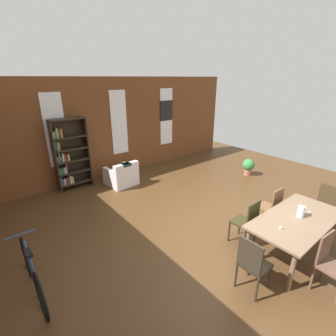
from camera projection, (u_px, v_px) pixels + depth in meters
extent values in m
plane|color=#4F341C|center=(225.00, 232.00, 5.16)|extent=(11.61, 11.61, 0.00)
cube|color=brown|center=(118.00, 127.00, 7.90)|extent=(9.37, 0.12, 3.12)
cube|color=white|center=(56.00, 131.00, 6.65)|extent=(0.55, 0.02, 2.03)
cube|color=white|center=(119.00, 123.00, 7.80)|extent=(0.55, 0.02, 2.03)
cube|color=white|center=(166.00, 117.00, 8.95)|extent=(0.55, 0.02, 2.03)
cube|color=#7A6149|center=(297.00, 219.00, 4.30)|extent=(1.97, 0.97, 0.04)
cylinder|color=#7A6149|center=(292.00, 272.00, 3.63)|extent=(0.07, 0.07, 0.71)
cylinder|color=#7A6149|center=(335.00, 229.00, 4.67)|extent=(0.07, 0.07, 0.71)
cylinder|color=#7A6149|center=(247.00, 246.00, 4.19)|extent=(0.07, 0.07, 0.71)
cylinder|color=#7A6149|center=(295.00, 212.00, 5.23)|extent=(0.07, 0.07, 0.71)
cylinder|color=silver|center=(301.00, 212.00, 4.31)|extent=(0.12, 0.12, 0.21)
cylinder|color=silver|center=(309.00, 213.00, 4.42)|extent=(0.04, 0.04, 0.04)
cylinder|color=silver|center=(281.00, 228.00, 3.99)|extent=(0.04, 0.04, 0.03)
cube|color=brown|center=(268.00, 208.00, 5.23)|extent=(0.41, 0.41, 0.04)
cube|color=brown|center=(277.00, 201.00, 5.01)|extent=(0.38, 0.04, 0.50)
cylinder|color=brown|center=(263.00, 211.00, 5.55)|extent=(0.04, 0.04, 0.43)
cylinder|color=brown|center=(254.00, 216.00, 5.34)|extent=(0.04, 0.04, 0.43)
cylinder|color=brown|center=(278.00, 218.00, 5.28)|extent=(0.04, 0.04, 0.43)
cylinder|color=brown|center=(269.00, 224.00, 5.08)|extent=(0.04, 0.04, 0.43)
cube|color=#2F2B14|center=(243.00, 222.00, 4.71)|extent=(0.41, 0.41, 0.04)
cube|color=#2F2B14|center=(253.00, 215.00, 4.49)|extent=(0.38, 0.04, 0.50)
cylinder|color=#2F2B14|center=(239.00, 225.00, 5.03)|extent=(0.04, 0.04, 0.43)
cylinder|color=#2F2B14|center=(229.00, 232.00, 4.81)|extent=(0.04, 0.04, 0.43)
cylinder|color=#2F2B14|center=(255.00, 233.00, 4.77)|extent=(0.04, 0.04, 0.43)
cylinder|color=#2F2B14|center=(245.00, 240.00, 4.55)|extent=(0.04, 0.04, 0.43)
cube|color=#3E2E1C|center=(323.00, 210.00, 5.15)|extent=(0.42, 0.42, 0.04)
cube|color=#3E2E1C|center=(328.00, 196.00, 5.18)|extent=(0.05, 0.38, 0.50)
cylinder|color=#3E2E1C|center=(308.00, 219.00, 5.25)|extent=(0.04, 0.04, 0.43)
cylinder|color=#3E2E1C|center=(327.00, 226.00, 5.00)|extent=(0.04, 0.04, 0.43)
cylinder|color=#3E2E1C|center=(314.00, 213.00, 5.47)|extent=(0.04, 0.04, 0.43)
cylinder|color=#3E2E1C|center=(333.00, 219.00, 5.22)|extent=(0.04, 0.04, 0.43)
cube|color=brown|center=(334.00, 268.00, 3.57)|extent=(0.43, 0.43, 0.04)
cube|color=brown|center=(325.00, 248.00, 3.62)|extent=(0.38, 0.06, 0.50)
cylinder|color=brown|center=(312.00, 278.00, 3.69)|extent=(0.04, 0.04, 0.43)
cylinder|color=brown|center=(324.00, 268.00, 3.88)|extent=(0.04, 0.04, 0.43)
cube|color=#322A1E|center=(255.00, 264.00, 3.64)|extent=(0.40, 0.40, 0.04)
cube|color=#322A1E|center=(250.00, 256.00, 3.44)|extent=(0.03, 0.38, 0.50)
cylinder|color=#322A1E|center=(270.00, 278.00, 3.70)|extent=(0.04, 0.04, 0.43)
cylinder|color=#322A1E|center=(249.00, 265.00, 3.96)|extent=(0.04, 0.04, 0.43)
cylinder|color=#322A1E|center=(257.00, 290.00, 3.49)|extent=(0.04, 0.04, 0.43)
cylinder|color=#322A1E|center=(236.00, 275.00, 3.75)|extent=(0.04, 0.04, 0.43)
cube|color=#2D2319|center=(55.00, 158.00, 6.64)|extent=(0.04, 0.32, 2.06)
cube|color=#2D2319|center=(87.00, 152.00, 7.18)|extent=(0.04, 0.32, 2.06)
cube|color=#2D2319|center=(70.00, 153.00, 7.02)|extent=(0.96, 0.01, 2.06)
cube|color=#2D2319|center=(76.00, 182.00, 7.21)|extent=(0.92, 0.32, 0.04)
cube|color=#33724C|center=(60.00, 181.00, 6.91)|extent=(0.04, 0.24, 0.25)
cube|color=#284C8C|center=(62.00, 181.00, 6.95)|extent=(0.04, 0.22, 0.19)
cube|color=white|center=(64.00, 181.00, 6.98)|extent=(0.04, 0.19, 0.18)
cube|color=#B22D28|center=(66.00, 180.00, 7.01)|extent=(0.05, 0.23, 0.21)
cube|color=#4C4C51|center=(68.00, 180.00, 7.04)|extent=(0.05, 0.26, 0.22)
cube|color=white|center=(70.00, 179.00, 7.07)|extent=(0.04, 0.24, 0.24)
cube|color=gold|center=(72.00, 179.00, 7.11)|extent=(0.04, 0.25, 0.20)
cube|color=#2D2319|center=(74.00, 171.00, 7.09)|extent=(0.92, 0.32, 0.04)
cube|color=#33724C|center=(59.00, 171.00, 6.81)|extent=(0.05, 0.23, 0.17)
cube|color=#4C4C51|center=(61.00, 171.00, 6.84)|extent=(0.03, 0.18, 0.17)
cube|color=#33724C|center=(62.00, 170.00, 6.86)|extent=(0.04, 0.18, 0.17)
cube|color=white|center=(64.00, 170.00, 6.89)|extent=(0.04, 0.23, 0.18)
cube|color=#8C4C8C|center=(66.00, 168.00, 6.90)|extent=(0.03, 0.21, 0.28)
cube|color=#2D2319|center=(73.00, 160.00, 6.97)|extent=(0.92, 0.32, 0.04)
cube|color=#4C4C51|center=(57.00, 159.00, 6.68)|extent=(0.05, 0.24, 0.19)
cube|color=#33724C|center=(59.00, 157.00, 6.70)|extent=(0.04, 0.22, 0.28)
cube|color=#4C4C51|center=(61.00, 159.00, 6.75)|extent=(0.03, 0.20, 0.16)
cube|color=white|center=(63.00, 157.00, 6.77)|extent=(0.04, 0.17, 0.25)
cube|color=#B22D28|center=(64.00, 157.00, 6.79)|extent=(0.03, 0.20, 0.25)
cube|color=#4C4C51|center=(66.00, 158.00, 6.83)|extent=(0.03, 0.17, 0.16)
cube|color=gold|center=(68.00, 157.00, 6.85)|extent=(0.05, 0.24, 0.20)
cube|color=#2D2319|center=(71.00, 149.00, 6.85)|extent=(0.92, 0.32, 0.04)
cube|color=#33724C|center=(54.00, 146.00, 6.55)|extent=(0.04, 0.20, 0.28)
cube|color=#33724C|center=(57.00, 146.00, 6.58)|extent=(0.05, 0.25, 0.25)
cube|color=orange|center=(59.00, 146.00, 6.62)|extent=(0.03, 0.18, 0.22)
cube|color=#2D2319|center=(69.00, 137.00, 6.73)|extent=(0.92, 0.32, 0.04)
cube|color=white|center=(52.00, 135.00, 6.44)|extent=(0.03, 0.21, 0.18)
cube|color=#33724C|center=(54.00, 134.00, 6.46)|extent=(0.05, 0.20, 0.20)
cube|color=gold|center=(56.00, 133.00, 6.48)|extent=(0.04, 0.20, 0.27)
cube|color=#4C4C51|center=(58.00, 133.00, 6.52)|extent=(0.04, 0.19, 0.23)
cube|color=orange|center=(60.00, 133.00, 6.55)|extent=(0.04, 0.22, 0.24)
cube|color=#2D2319|center=(67.00, 119.00, 6.55)|extent=(0.92, 0.32, 0.04)
cube|color=silver|center=(121.00, 178.00, 7.42)|extent=(0.86, 0.86, 0.40)
cube|color=silver|center=(126.00, 169.00, 7.07)|extent=(0.81, 0.23, 0.35)
cube|color=silver|center=(130.00, 167.00, 7.55)|extent=(0.18, 0.73, 0.15)
cube|color=silver|center=(111.00, 172.00, 7.11)|extent=(0.18, 0.73, 0.15)
cube|color=#19382D|center=(126.00, 165.00, 7.03)|extent=(0.29, 0.19, 0.08)
torus|color=black|center=(41.00, 297.00, 3.26)|extent=(0.04, 0.68, 0.68)
torus|color=black|center=(26.00, 257.00, 3.98)|extent=(0.04, 0.68, 0.68)
cylinder|color=#335999|center=(31.00, 269.00, 3.59)|extent=(0.04, 0.31, 0.86)
cylinder|color=#335999|center=(32.00, 267.00, 3.39)|extent=(0.04, 0.04, 0.45)
cube|color=black|center=(28.00, 253.00, 3.31)|extent=(0.08, 0.20, 0.05)
cylinder|color=#335999|center=(21.00, 234.00, 3.74)|extent=(0.44, 0.03, 0.02)
cylinder|color=#9E6042|center=(248.00, 172.00, 8.15)|extent=(0.25, 0.25, 0.20)
sphere|color=#387F42|center=(248.00, 165.00, 8.06)|extent=(0.39, 0.39, 0.39)
cube|color=black|center=(166.00, 111.00, 8.86)|extent=(0.56, 0.03, 0.72)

